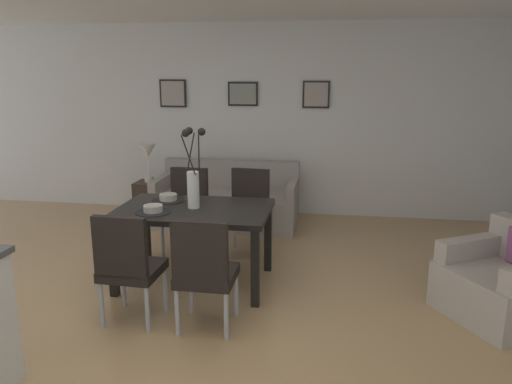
# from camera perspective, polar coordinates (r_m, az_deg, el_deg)

# --- Properties ---
(ground_plane) EXTENTS (9.00, 9.00, 0.00)m
(ground_plane) POSITION_cam_1_polar(r_m,az_deg,el_deg) (4.31, -9.27, -13.74)
(ground_plane) COLOR tan
(back_wall_panel) EXTENTS (9.00, 0.10, 2.60)m
(back_wall_panel) POSITION_cam_1_polar(r_m,az_deg,el_deg) (7.01, -1.32, 8.25)
(back_wall_panel) COLOR silver
(back_wall_panel) RESTS_ON ground
(dining_table) EXTENTS (1.40, 0.92, 0.74)m
(dining_table) POSITION_cam_1_polar(r_m,az_deg,el_deg) (4.66, -7.09, -2.85)
(dining_table) COLOR black
(dining_table) RESTS_ON ground
(dining_chair_near_left) EXTENTS (0.46, 0.46, 0.92)m
(dining_chair_near_left) POSITION_cam_1_polar(r_m,az_deg,el_deg) (4.05, -14.43, -7.87)
(dining_chair_near_left) COLOR black
(dining_chair_near_left) RESTS_ON ground
(dining_chair_near_right) EXTENTS (0.46, 0.46, 0.92)m
(dining_chair_near_right) POSITION_cam_1_polar(r_m,az_deg,el_deg) (5.57, -7.92, -1.59)
(dining_chair_near_right) COLOR black
(dining_chair_near_right) RESTS_ON ground
(dining_chair_far_left) EXTENTS (0.44, 0.44, 0.92)m
(dining_chair_far_left) POSITION_cam_1_polar(r_m,az_deg,el_deg) (3.84, -5.94, -8.71)
(dining_chair_far_left) COLOR black
(dining_chair_far_left) RESTS_ON ground
(dining_chair_far_right) EXTENTS (0.47, 0.47, 0.92)m
(dining_chair_far_right) POSITION_cam_1_polar(r_m,az_deg,el_deg) (5.46, -0.91, -1.77)
(dining_chair_far_right) COLOR black
(dining_chair_far_right) RESTS_ON ground
(centerpiece_vase) EXTENTS (0.21, 0.23, 0.73)m
(centerpiece_vase) POSITION_cam_1_polar(r_m,az_deg,el_deg) (4.57, -7.21, 1.63)
(centerpiece_vase) COLOR silver
(centerpiece_vase) RESTS_ON dining_table
(placemat_near_left) EXTENTS (0.32, 0.32, 0.01)m
(placemat_near_left) POSITION_cam_1_polar(r_m,az_deg,el_deg) (4.55, -11.67, -2.25)
(placemat_near_left) COLOR black
(placemat_near_left) RESTS_ON dining_table
(bowl_near_left) EXTENTS (0.17, 0.17, 0.07)m
(bowl_near_left) POSITION_cam_1_polar(r_m,az_deg,el_deg) (4.54, -11.69, -1.80)
(bowl_near_left) COLOR #B2ADA3
(bowl_near_left) RESTS_ON dining_table
(placemat_near_right) EXTENTS (0.32, 0.32, 0.01)m
(placemat_near_right) POSITION_cam_1_polar(r_m,az_deg,el_deg) (4.92, -9.99, -0.95)
(placemat_near_right) COLOR black
(placemat_near_right) RESTS_ON dining_table
(bowl_near_right) EXTENTS (0.17, 0.17, 0.07)m
(bowl_near_right) POSITION_cam_1_polar(r_m,az_deg,el_deg) (4.91, -10.00, -0.53)
(bowl_near_right) COLOR #B2ADA3
(bowl_near_right) RESTS_ON dining_table
(sofa) EXTENTS (1.82, 0.84, 0.80)m
(sofa) POSITION_cam_1_polar(r_m,az_deg,el_deg) (6.55, -3.27, -1.26)
(sofa) COLOR gray
(sofa) RESTS_ON ground
(side_table) EXTENTS (0.36, 0.36, 0.52)m
(side_table) POSITION_cam_1_polar(r_m,az_deg,el_deg) (6.88, -12.00, -0.95)
(side_table) COLOR #33261E
(side_table) RESTS_ON ground
(table_lamp) EXTENTS (0.22, 0.22, 0.51)m
(table_lamp) POSITION_cam_1_polar(r_m,az_deg,el_deg) (6.75, -12.26, 4.25)
(table_lamp) COLOR beige
(table_lamp) RESTS_ON side_table
(armchair) EXTENTS (1.10, 1.10, 0.75)m
(armchair) POSITION_cam_1_polar(r_m,az_deg,el_deg) (4.61, 26.64, -9.28)
(armchair) COLOR #ADA399
(armchair) RESTS_ON ground
(framed_picture_left) EXTENTS (0.38, 0.03, 0.38)m
(framed_picture_left) POSITION_cam_1_polar(r_m,az_deg,el_deg) (7.16, -9.48, 11.06)
(framed_picture_left) COLOR black
(framed_picture_center) EXTENTS (0.41, 0.03, 0.32)m
(framed_picture_center) POSITION_cam_1_polar(r_m,az_deg,el_deg) (6.91, -1.51, 11.15)
(framed_picture_center) COLOR black
(framed_picture_right) EXTENTS (0.36, 0.03, 0.36)m
(framed_picture_right) POSITION_cam_1_polar(r_m,az_deg,el_deg) (6.80, 6.89, 11.01)
(framed_picture_right) COLOR black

